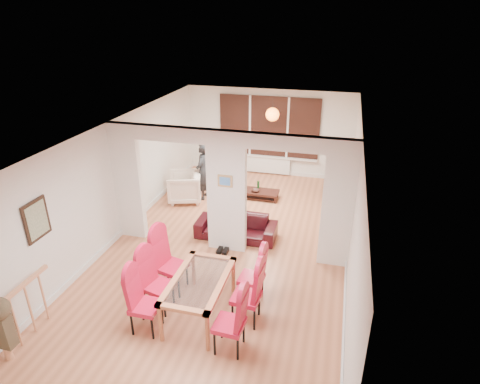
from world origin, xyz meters
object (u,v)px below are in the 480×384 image
at_px(dining_chair_la, 145,302).
at_px(dining_chair_lc, 172,262).
at_px(dining_chair_rb, 246,293).
at_px(person, 203,171).
at_px(dining_chair_lb, 158,282).
at_px(coffee_table, 260,195).
at_px(armchair, 185,187).
at_px(television, 331,185).
at_px(bowl, 255,191).
at_px(dining_chair_rc, 251,275).
at_px(dining_chair_ra, 229,320).
at_px(sofa, 236,227).
at_px(bottle, 258,185).
at_px(dining_table, 200,297).

distance_m(dining_chair_la, dining_chair_lc, 1.03).
height_order(dining_chair_rb, person, person).
relative_size(dining_chair_lb, dining_chair_lc, 0.92).
bearing_deg(dining_chair_lc, coffee_table, 94.10).
relative_size(armchair, person, 0.55).
distance_m(dining_chair_lc, television, 5.58).
height_order(dining_chair_lc, television, dining_chair_lc).
height_order(person, television, person).
xyz_separation_m(armchair, bowl, (1.81, 0.55, -0.14)).
height_order(dining_chair_rb, dining_chair_rc, dining_chair_rb).
bearing_deg(dining_chair_ra, coffee_table, 100.17).
bearing_deg(bowl, dining_chair_lb, -97.66).
xyz_separation_m(dining_chair_rb, television, (1.08, 5.39, -0.26)).
distance_m(dining_chair_rc, armchair, 4.36).
distance_m(dining_chair_rb, coffee_table, 4.72).
height_order(sofa, bowl, sofa).
height_order(dining_chair_rc, bottle, dining_chair_rc).
distance_m(dining_chair_ra, armchair, 5.34).
height_order(dining_chair_la, armchair, dining_chair_la).
xyz_separation_m(dining_table, television, (1.86, 5.44, -0.07)).
bearing_deg(armchair, dining_chair_la, -3.21).
relative_size(dining_chair_la, bowl, 4.85).
bearing_deg(person, armchair, -55.67).
bearing_deg(television, person, 121.33).
height_order(sofa, bottle, sofa).
bearing_deg(dining_chair_rb, dining_chair_lb, -172.15).
bearing_deg(dining_table, dining_chair_lc, 145.06).
relative_size(dining_chair_rb, bottle, 4.29).
xyz_separation_m(dining_table, coffee_table, (0.03, 4.69, -0.24)).
relative_size(dining_chair_la, dining_chair_rc, 1.04).
relative_size(coffee_table, bottle, 3.78).
bearing_deg(dining_table, armchair, 115.04).
xyz_separation_m(dining_chair_la, bowl, (0.60, 5.17, -0.28)).
distance_m(dining_chair_ra, television, 6.15).
bearing_deg(dining_chair_lb, dining_chair_ra, -7.46).
xyz_separation_m(dining_chair_lc, television, (2.56, 4.95, -0.30)).
distance_m(dining_table, person, 4.60).
bearing_deg(dining_chair_lb, bowl, 96.70).
bearing_deg(person, dining_table, 20.75).
bearing_deg(sofa, dining_chair_lc, -106.88).
bearing_deg(coffee_table, dining_chair_rb, -80.84).
bearing_deg(television, dining_chair_ra, -177.91).
height_order(armchair, television, armchair).
xyz_separation_m(dining_chair_lb, person, (-0.74, 4.38, 0.24)).
distance_m(sofa, bottle, 2.21).
xyz_separation_m(dining_chair_ra, sofa, (-0.76, 3.18, -0.28)).
height_order(dining_table, dining_chair_lc, dining_chair_lc).
bearing_deg(person, dining_chair_lc, 13.39).
relative_size(dining_chair_lc, bowl, 5.34).
bearing_deg(dining_chair_ra, dining_chair_la, -179.12).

